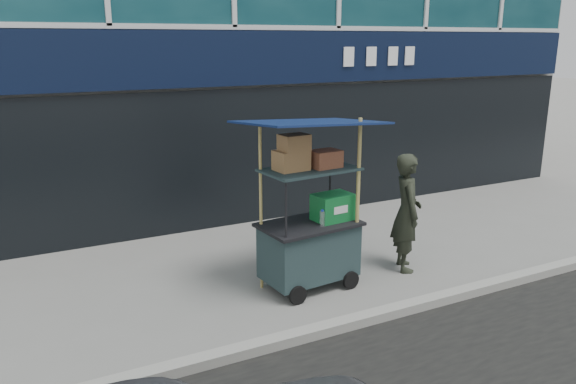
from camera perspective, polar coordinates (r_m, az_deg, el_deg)
ground at (r=6.98m, az=7.49°, el=-12.24°), size 80.00×80.00×0.00m
curb at (r=6.81m, az=8.48°, el=-12.45°), size 80.00×0.18×0.12m
vendor_cart at (r=7.36m, az=2.31°, el=-3.76°), size 1.82×1.36×2.31m
vendor_man at (r=8.10m, az=11.97°, el=-2.04°), size 0.62×0.73×1.69m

